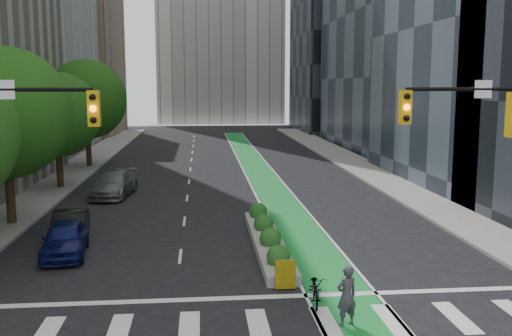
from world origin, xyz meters
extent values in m
plane|color=black|center=(0.00, 0.00, 0.00)|extent=(160.00, 160.00, 0.00)
cube|color=gray|center=(-11.80, 25.00, 0.07)|extent=(3.60, 90.00, 0.15)
cube|color=gray|center=(11.80, 25.00, 0.07)|extent=(3.60, 90.00, 0.15)
cube|color=#188832|center=(3.00, 30.00, 0.01)|extent=(2.20, 70.00, 0.01)
cube|color=tan|center=(-20.00, 66.00, 13.00)|extent=(14.00, 16.00, 26.00)
cube|color=black|center=(20.00, 68.00, 14.00)|extent=(14.00, 18.00, 28.00)
cylinder|color=black|center=(-11.00, 12.00, 2.52)|extent=(0.44, 0.44, 5.04)
sphere|color=#1C4C10|center=(-11.00, 12.00, 5.58)|extent=(6.40, 6.40, 6.40)
cylinder|color=black|center=(-11.00, 22.00, 2.24)|extent=(0.44, 0.44, 4.48)
sphere|color=#1C4C10|center=(-11.00, 22.00, 4.96)|extent=(5.60, 5.60, 5.60)
cylinder|color=black|center=(-11.00, 32.00, 2.58)|extent=(0.44, 0.44, 5.15)
sphere|color=#1C4C10|center=(-11.00, 32.00, 5.70)|extent=(6.60, 6.60, 6.60)
cube|color=gold|center=(-4.70, 0.50, 6.25)|extent=(0.34, 0.28, 1.05)
sphere|color=orange|center=(-4.70, 0.34, 6.25)|extent=(0.20, 0.20, 0.20)
cube|color=white|center=(-7.17, 0.47, 6.80)|extent=(0.55, 0.04, 0.55)
cylinder|color=black|center=(7.45, 0.50, 6.80)|extent=(5.50, 0.12, 0.12)
cube|color=gold|center=(4.70, 0.50, 6.25)|extent=(0.34, 0.28, 1.05)
sphere|color=orange|center=(4.70, 0.34, 6.25)|extent=(0.20, 0.20, 0.20)
cube|color=white|center=(7.17, 0.47, 6.80)|extent=(0.55, 0.04, 0.55)
cube|color=gray|center=(1.20, 7.00, 0.20)|extent=(1.20, 10.00, 0.40)
cube|color=yellow|center=(1.20, 1.80, 0.55)|extent=(0.70, 0.12, 1.00)
sphere|color=#194C19|center=(1.20, 3.50, 0.65)|extent=(0.90, 0.90, 0.90)
sphere|color=#194C19|center=(1.20, 6.00, 0.65)|extent=(0.90, 0.90, 0.90)
sphere|color=#194C19|center=(1.20, 8.50, 0.65)|extent=(0.90, 0.90, 0.90)
sphere|color=#194C19|center=(1.20, 11.00, 0.65)|extent=(0.90, 0.90, 0.90)
imported|color=gray|center=(2.00, 0.56, 0.49)|extent=(0.90, 1.94, 0.98)
imported|color=#3C3540|center=(2.54, -1.24, 0.90)|extent=(0.76, 0.62, 1.80)
imported|color=#0C134B|center=(-7.17, 6.57, 0.71)|extent=(2.10, 4.30, 1.41)
imported|color=black|center=(-7.46, 8.67, 0.67)|extent=(1.85, 4.22, 1.35)
imported|color=slate|center=(-7.06, 19.12, 0.76)|extent=(2.71, 5.42, 1.51)
camera|label=1|loc=(-1.58, -16.63, 6.96)|focal=40.00mm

